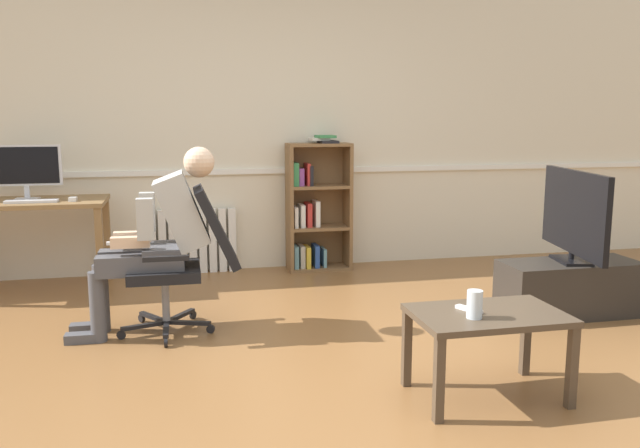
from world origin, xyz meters
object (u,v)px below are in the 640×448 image
(computer_mouse, at_px, (73,199))
(tv_stand, at_px, (569,288))
(bookshelf, at_px, (315,208))
(coffee_table, at_px, (488,324))
(spare_remote, at_px, (469,309))
(drinking_glass, at_px, (475,304))
(tv_screen, at_px, (574,214))
(computer_desk, at_px, (35,214))
(keyboard, at_px, (32,201))
(radiator, at_px, (193,241))
(office_chair, at_px, (188,254))
(imac_monitor, at_px, (25,168))
(person_seated, at_px, (158,236))

(computer_mouse, height_order, tv_stand, computer_mouse)
(bookshelf, bearing_deg, coffee_table, -84.89)
(spare_remote, bearing_deg, drinking_glass, 50.46)
(tv_screen, xyz_separation_m, spare_remote, (-1.32, -1.10, -0.28))
(tv_screen, bearing_deg, computer_mouse, 79.30)
(computer_desk, xyz_separation_m, keyboard, (0.01, -0.14, 0.12))
(bookshelf, relative_size, radiator, 1.60)
(computer_mouse, height_order, radiator, computer_mouse)
(office_chair, relative_size, spare_remote, 6.46)
(keyboard, distance_m, radiator, 1.43)
(tv_screen, bearing_deg, drinking_glass, 142.62)
(radiator, distance_m, spare_remote, 3.26)
(coffee_table, bearing_deg, tv_stand, 42.79)
(imac_monitor, height_order, computer_mouse, imac_monitor)
(bookshelf, bearing_deg, tv_screen, -50.22)
(radiator, xyz_separation_m, person_seated, (-0.26, -1.64, 0.36))
(imac_monitor, relative_size, bookshelf, 0.45)
(bookshelf, relative_size, drinking_glass, 9.00)
(imac_monitor, height_order, tv_stand, imac_monitor)
(office_chair, bearing_deg, radiator, 178.10)
(bookshelf, height_order, drinking_glass, bookshelf)
(imac_monitor, xyz_separation_m, bookshelf, (2.43, 0.21, -0.43))
(tv_screen, bearing_deg, office_chair, 95.27)
(computer_desk, distance_m, tv_stand, 4.17)
(computer_mouse, height_order, drinking_glass, computer_mouse)
(tv_stand, xyz_separation_m, spare_remote, (-1.32, -1.10, 0.26))
(office_chair, bearing_deg, keyboard, -133.11)
(keyboard, relative_size, coffee_table, 0.51)
(keyboard, bearing_deg, coffee_table, -43.64)
(person_seated, bearing_deg, tv_screen, 85.47)
(drinking_glass, distance_m, spare_remote, 0.13)
(imac_monitor, bearing_deg, drinking_glass, -47.21)
(imac_monitor, relative_size, keyboard, 1.44)
(bookshelf, height_order, office_chair, bookshelf)
(coffee_table, relative_size, drinking_glass, 5.44)
(tv_stand, bearing_deg, office_chair, 174.70)
(tv_screen, bearing_deg, bookshelf, 50.35)
(keyboard, height_order, person_seated, person_seated)
(drinking_glass, bearing_deg, coffee_table, 33.27)
(spare_remote, bearing_deg, bookshelf, -113.13)
(tv_screen, bearing_deg, radiator, 64.69)
(tv_screen, bearing_deg, keyboard, 81.11)
(keyboard, distance_m, office_chair, 1.63)
(bookshelf, bearing_deg, computer_desk, -172.99)
(keyboard, bearing_deg, radiator, 23.18)
(keyboard, xyz_separation_m, tv_screen, (3.85, -1.36, -0.03))
(person_seated, bearing_deg, imac_monitor, -141.10)
(computer_mouse, xyz_separation_m, office_chair, (0.87, -1.13, -0.25))
(computer_desk, bearing_deg, bookshelf, 7.01)
(person_seated, bearing_deg, coffee_table, 50.21)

